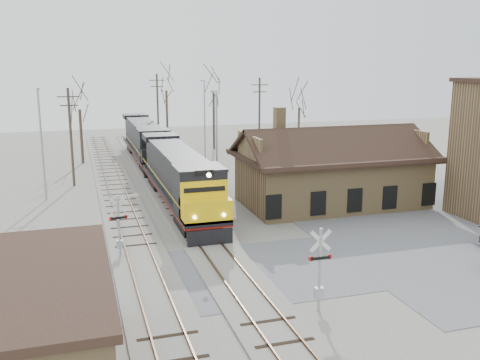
# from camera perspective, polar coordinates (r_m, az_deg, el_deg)

# --- Properties ---
(ground) EXTENTS (140.00, 140.00, 0.00)m
(ground) POSITION_cam_1_polar(r_m,az_deg,el_deg) (29.88, -0.99, -9.99)
(ground) COLOR gray
(ground) RESTS_ON ground
(road) EXTENTS (60.00, 9.00, 0.03)m
(road) POSITION_cam_1_polar(r_m,az_deg,el_deg) (29.87, -0.99, -9.97)
(road) COLOR #5E5E63
(road) RESTS_ON ground
(parking_lot) EXTENTS (22.00, 26.00, 0.03)m
(parking_lot) POSITION_cam_1_polar(r_m,az_deg,el_deg) (41.47, 22.05, -4.44)
(parking_lot) COLOR #5E5E63
(parking_lot) RESTS_ON ground
(track_main) EXTENTS (3.40, 90.00, 0.24)m
(track_main) POSITION_cam_1_polar(r_m,az_deg,el_deg) (43.73, -6.47, -2.68)
(track_main) COLOR gray
(track_main) RESTS_ON ground
(track_siding) EXTENTS (3.40, 90.00, 0.24)m
(track_siding) POSITION_cam_1_polar(r_m,az_deg,el_deg) (43.17, -12.35, -3.10)
(track_siding) COLOR gray
(track_siding) RESTS_ON ground
(depot) EXTENTS (15.20, 9.31, 7.90)m
(depot) POSITION_cam_1_polar(r_m,az_deg,el_deg) (44.18, 9.67, 0.49)
(depot) COLOR #A28354
(depot) RESTS_ON ground
(locomotive_lead) EXTENTS (3.16, 21.16, 4.70)m
(locomotive_lead) POSITION_cam_1_polar(r_m,az_deg,el_deg) (42.82, -6.45, 0.30)
(locomotive_lead) COLOR black
(locomotive_lead) RESTS_ON ground
(locomotive_trailing) EXTENTS (3.16, 21.16, 4.45)m
(locomotive_trailing) POSITION_cam_1_polar(r_m,az_deg,el_deg) (63.70, -10.08, 4.15)
(locomotive_trailing) COLOR black
(locomotive_trailing) RESTS_ON ground
(crossbuck_near) EXTENTS (1.15, 0.30, 4.04)m
(crossbuck_near) POSITION_cam_1_polar(r_m,az_deg,el_deg) (25.31, 8.49, -9.74)
(crossbuck_near) COLOR #A5A8AD
(crossbuck_near) RESTS_ON ground
(crossbuck_far) EXTENTS (1.09, 0.29, 3.84)m
(crossbuck_far) POSITION_cam_1_polar(r_m,az_deg,el_deg) (32.39, -12.77, -5.09)
(crossbuck_far) COLOR #A5A8AD
(crossbuck_far) RESTS_ON ground
(streetlight_a) EXTENTS (0.25, 2.04, 9.43)m
(streetlight_a) POSITION_cam_1_polar(r_m,az_deg,el_deg) (47.33, -20.42, 4.18)
(streetlight_a) COLOR #A5A8AD
(streetlight_a) RESTS_ON ground
(streetlight_b) EXTENTS (0.25, 2.04, 8.91)m
(streetlight_b) POSITION_cam_1_polar(r_m,az_deg,el_deg) (50.27, -2.55, 5.08)
(streetlight_b) COLOR #A5A8AD
(streetlight_b) RESTS_ON ground
(streetlight_c) EXTENTS (0.25, 2.04, 9.44)m
(streetlight_c) POSITION_cam_1_polar(r_m,az_deg,el_deg) (65.25, -3.82, 6.98)
(streetlight_c) COLOR #A5A8AD
(streetlight_c) RESTS_ON ground
(utility_pole_a) EXTENTS (2.00, 0.24, 9.16)m
(utility_pole_a) POSITION_cam_1_polar(r_m,az_deg,el_deg) (52.09, -17.59, 4.55)
(utility_pole_a) COLOR #382D23
(utility_pole_a) RESTS_ON ground
(utility_pole_b) EXTENTS (2.00, 0.24, 10.00)m
(utility_pole_b) POSITION_cam_1_polar(r_m,az_deg,el_deg) (70.94, -8.75, 7.27)
(utility_pole_b) COLOR #382D23
(utility_pole_b) RESTS_ON ground
(utility_pole_c) EXTENTS (2.00, 0.24, 9.70)m
(utility_pole_c) POSITION_cam_1_polar(r_m,az_deg,el_deg) (62.92, 2.08, 6.63)
(utility_pole_c) COLOR #382D23
(utility_pole_c) RESTS_ON ground
(tree_b) EXTENTS (4.15, 4.15, 10.17)m
(tree_b) POSITION_cam_1_polar(r_m,az_deg,el_deg) (63.70, -16.79, 8.14)
(tree_b) COLOR #382D23
(tree_b) RESTS_ON ground
(tree_c) EXTENTS (5.04, 5.04, 12.35)m
(tree_c) POSITION_cam_1_polar(r_m,az_deg,el_deg) (77.39, -7.89, 10.36)
(tree_c) COLOR #382D23
(tree_c) RESTS_ON ground
(tree_d) EXTENTS (5.03, 5.03, 12.33)m
(tree_d) POSITION_cam_1_polar(r_m,az_deg,el_deg) (71.75, -2.85, 10.30)
(tree_d) COLOR #382D23
(tree_d) RESTS_ON ground
(tree_e) EXTENTS (3.65, 3.65, 8.94)m
(tree_e) POSITION_cam_1_polar(r_m,az_deg,el_deg) (73.01, 6.35, 8.36)
(tree_e) COLOR #382D23
(tree_e) RESTS_ON ground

